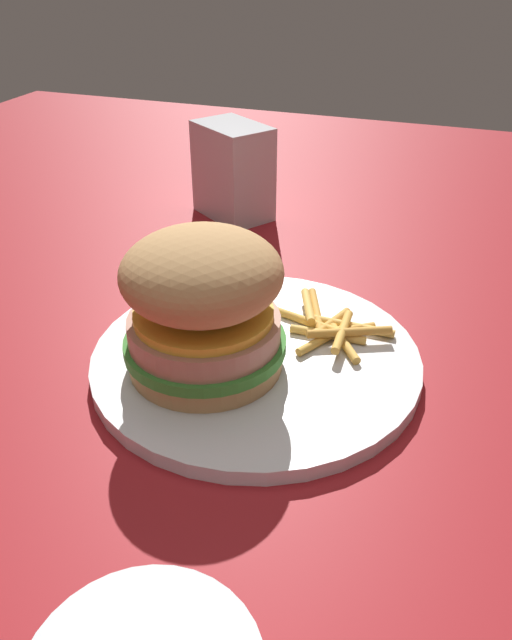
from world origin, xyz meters
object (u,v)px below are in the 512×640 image
at_px(plate, 256,358).
at_px(napkin_dispenser, 233,171).
at_px(fries_pile, 330,326).
at_px(sandwich, 203,303).

bearing_deg(plate, napkin_dispenser, 114.55).
xyz_separation_m(plate, napkin_dispenser, (-0.13, 0.28, 0.05)).
relative_size(fries_pile, napkin_dispenser, 1.12).
xyz_separation_m(plate, fries_pile, (0.05, 0.05, 0.01)).
bearing_deg(fries_pile, plate, -134.16).
xyz_separation_m(sandwich, fries_pile, (0.08, 0.08, -0.05)).
bearing_deg(sandwich, plate, 42.20).
relative_size(plate, fries_pile, 2.12).
bearing_deg(sandwich, fries_pile, 44.46).
distance_m(plate, sandwich, 0.07).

